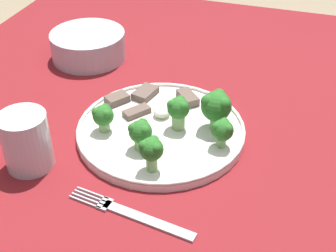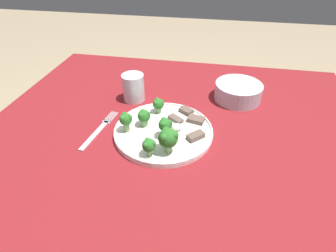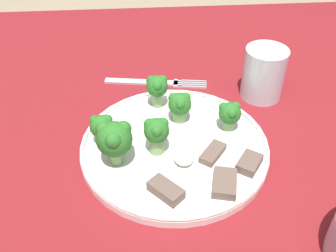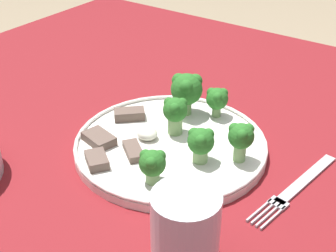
% 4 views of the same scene
% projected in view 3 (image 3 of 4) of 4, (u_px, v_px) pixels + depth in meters
% --- Properties ---
extents(table, '(1.17, 1.08, 0.71)m').
position_uv_depth(table, '(169.00, 206.00, 0.64)').
color(table, maroon).
rests_on(table, ground_plane).
extents(dinner_plate, '(0.29, 0.29, 0.02)m').
position_uv_depth(dinner_plate, '(174.00, 147.00, 0.60)').
color(dinner_plate, white).
rests_on(dinner_plate, table).
extents(fork, '(0.05, 0.20, 0.00)m').
position_uv_depth(fork, '(155.00, 83.00, 0.75)').
color(fork, '#B2B2B7').
rests_on(fork, table).
extents(drinking_glass, '(0.07, 0.07, 0.09)m').
position_uv_depth(drinking_glass, '(263.00, 76.00, 0.70)').
color(drinking_glass, silver).
rests_on(drinking_glass, table).
extents(broccoli_floret_near_rim_left, '(0.04, 0.04, 0.05)m').
position_uv_depth(broccoli_floret_near_rim_left, '(180.00, 105.00, 0.63)').
color(broccoli_floret_near_rim_left, '#7FA866').
rests_on(broccoli_floret_near_rim_left, dinner_plate).
extents(broccoli_floret_center_left, '(0.04, 0.04, 0.06)m').
position_uv_depth(broccoli_floret_center_left, '(157.00, 132.00, 0.57)').
color(broccoli_floret_center_left, '#7FA866').
rests_on(broccoli_floret_center_left, dinner_plate).
extents(broccoli_floret_back_left, '(0.05, 0.05, 0.07)m').
position_uv_depth(broccoli_floret_back_left, '(114.00, 139.00, 0.54)').
color(broccoli_floret_back_left, '#7FA866').
rests_on(broccoli_floret_back_left, dinner_plate).
extents(broccoli_floret_front_left, '(0.04, 0.04, 0.05)m').
position_uv_depth(broccoli_floret_front_left, '(230.00, 114.00, 0.61)').
color(broccoli_floret_front_left, '#7FA866').
rests_on(broccoli_floret_front_left, dinner_plate).
extents(broccoli_floret_center_back, '(0.04, 0.04, 0.06)m').
position_uv_depth(broccoli_floret_center_back, '(157.00, 87.00, 0.66)').
color(broccoli_floret_center_back, '#7FA866').
rests_on(broccoli_floret_center_back, dinner_plate).
extents(broccoli_floret_mid_cluster, '(0.04, 0.04, 0.05)m').
position_uv_depth(broccoli_floret_mid_cluster, '(101.00, 126.00, 0.59)').
color(broccoli_floret_mid_cluster, '#7FA866').
rests_on(broccoli_floret_mid_cluster, dinner_plate).
extents(meat_slice_front_slice, '(0.05, 0.05, 0.01)m').
position_uv_depth(meat_slice_front_slice, '(213.00, 153.00, 0.58)').
color(meat_slice_front_slice, brown).
rests_on(meat_slice_front_slice, dinner_plate).
extents(meat_slice_middle_slice, '(0.05, 0.05, 0.02)m').
position_uv_depth(meat_slice_middle_slice, '(166.00, 190.00, 0.52)').
color(meat_slice_middle_slice, brown).
rests_on(meat_slice_middle_slice, dinner_plate).
extents(meat_slice_rear_slice, '(0.06, 0.04, 0.01)m').
position_uv_depth(meat_slice_rear_slice, '(225.00, 183.00, 0.53)').
color(meat_slice_rear_slice, brown).
rests_on(meat_slice_rear_slice, dinner_plate).
extents(meat_slice_edge_slice, '(0.05, 0.05, 0.01)m').
position_uv_depth(meat_slice_edge_slice, '(249.00, 163.00, 0.56)').
color(meat_slice_edge_slice, brown).
rests_on(meat_slice_edge_slice, dinner_plate).
extents(sauce_dollop, '(0.03, 0.03, 0.02)m').
position_uv_depth(sauce_dollop, '(184.00, 157.00, 0.57)').
color(sauce_dollop, silver).
rests_on(sauce_dollop, dinner_plate).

